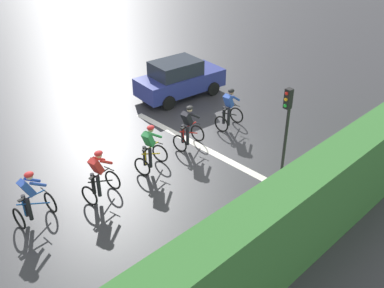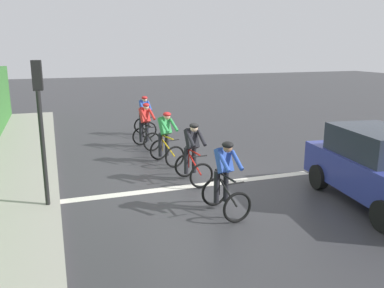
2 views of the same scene
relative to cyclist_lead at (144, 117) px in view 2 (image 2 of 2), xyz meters
name	(u,v)px [view 2 (image 2 of 2)]	position (x,y,z in m)	size (l,w,h in m)	color
ground_plane	(193,184)	(-0.14, -6.38, -0.80)	(80.00, 80.00, 0.00)	#333335
sidewalk_kerb	(5,179)	(-4.96, -4.38, -0.74)	(2.80, 22.73, 0.12)	#9E998E
road_marking_stop_line	(194,186)	(-0.14, -6.53, -0.79)	(7.00, 0.30, 0.01)	silver
cyclist_lead	(144,117)	(0.00, 0.00, 0.00)	(0.73, 1.11, 1.66)	black
cyclist_second	(146,126)	(-0.42, -2.04, 0.00)	(0.87, 1.19, 1.66)	black
cyclist_mid	(166,139)	(-0.26, -4.21, 0.00)	(0.91, 1.21, 1.66)	black
cyclist_fourth	(193,154)	(-0.07, -6.19, 0.00)	(0.78, 1.14, 1.66)	black
cyclist_trailing	(225,179)	(-0.11, -8.43, 0.00)	(0.77, 1.14, 1.66)	black
car_navy	(380,168)	(3.53, -9.08, 0.08)	(2.25, 4.27, 1.76)	navy
traffic_light_near_crossing	(40,113)	(-3.81, -6.85, 1.43)	(0.22, 0.31, 3.34)	black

